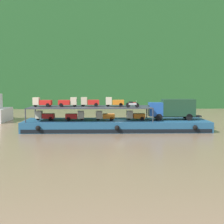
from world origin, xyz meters
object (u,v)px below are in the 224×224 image
mini_truck_lower_mid (105,116)px  motorcycle_upper_port (132,105)px  mini_truck_lower_stern (45,116)px  cargo_barge (116,125)px  mini_truck_lower_aft (75,116)px  covered_lorry (173,109)px  mini_truck_upper_stern (42,102)px  motorcycle_upper_centre (132,104)px  mini_truck_upper_bow (114,102)px  mini_truck_lower_fore (135,115)px  mini_truck_upper_fore (90,102)px  mini_truck_upper_mid (68,102)px

mini_truck_lower_mid → motorcycle_upper_port: (3.94, -1.52, 1.74)m
motorcycle_upper_port → mini_truck_lower_stern: bearing=171.2°
cargo_barge → motorcycle_upper_port: bearing=-40.8°
mini_truck_lower_aft → motorcycle_upper_port: size_ratio=1.46×
covered_lorry → mini_truck_upper_stern: mini_truck_upper_stern is taller
covered_lorry → motorcycle_upper_centre: size_ratio=4.15×
mini_truck_upper_bow → motorcycle_upper_centre: 2.67m
mini_truck_lower_fore → mini_truck_lower_mid: bearing=-176.1°
covered_lorry → motorcycle_upper_port: (-6.25, -2.07, 0.74)m
mini_truck_upper_stern → mini_truck_lower_aft: bearing=-5.2°
cargo_barge → covered_lorry: (8.53, 0.10, 2.45)m
mini_truck_upper_fore → motorcycle_upper_centre: 6.38m
mini_truck_lower_fore → mini_truck_lower_stern: bearing=179.4°
mini_truck_lower_aft → mini_truck_upper_stern: bearing=174.8°
mini_truck_upper_mid → cargo_barge: bearing=-1.0°
mini_truck_lower_mid → mini_truck_upper_bow: (1.44, 0.81, 2.00)m
mini_truck_upper_mid → motorcycle_upper_centre: 9.54m
mini_truck_lower_mid → covered_lorry: bearing=3.1°
covered_lorry → mini_truck_upper_fore: size_ratio=2.86×
mini_truck_lower_fore → mini_truck_upper_bow: size_ratio=0.99×
covered_lorry → mini_truck_upper_stern: (-19.47, -0.06, 1.00)m
covered_lorry → motorcycle_upper_centre: (-6.12, -0.08, 0.74)m
mini_truck_upper_stern → mini_truck_lower_mid: bearing=-3.0°
mini_truck_upper_stern → mini_truck_upper_bow: bearing=1.7°
covered_lorry → mini_truck_lower_fore: covered_lorry is taller
mini_truck_upper_bow → mini_truck_upper_mid: bearing=-178.1°
mini_truck_lower_mid → mini_truck_upper_bow: size_ratio=1.01×
cargo_barge → mini_truck_lower_fore: mini_truck_lower_fore is taller
covered_lorry → mini_truck_lower_fore: 5.76m
covered_lorry → mini_truck_lower_mid: bearing=-176.9°
mini_truck_lower_fore → mini_truck_upper_stern: 13.94m
mini_truck_lower_stern → covered_lorry: bearing=0.3°
mini_truck_lower_aft → mini_truck_upper_stern: 5.32m
mini_truck_upper_stern → motorcycle_upper_centre: size_ratio=1.47×
mini_truck_upper_stern → mini_truck_upper_mid: bearing=1.3°
mini_truck_lower_mid → motorcycle_upper_centre: motorcycle_upper_centre is taller
covered_lorry → mini_truck_lower_stern: 19.13m
mini_truck_lower_stern → motorcycle_upper_centre: motorcycle_upper_centre is taller
mini_truck_lower_aft → cargo_barge: bearing=3.9°
mini_truck_lower_fore → motorcycle_upper_port: 2.60m
mini_truck_lower_stern → mini_truck_upper_stern: bearing=175.3°
mini_truck_upper_mid → mini_truck_lower_stern: bearing=-178.0°
cargo_barge → mini_truck_upper_bow: 3.47m
mini_truck_lower_aft → mini_truck_upper_fore: (2.10, 1.03, 2.00)m
mini_truck_upper_fore → motorcycle_upper_centre: size_ratio=1.45×
mini_truck_lower_mid → mini_truck_upper_fore: bearing=154.7°
cargo_barge → motorcycle_upper_centre: 4.00m
mini_truck_upper_stern → cargo_barge: bearing=-0.2°
mini_truck_upper_bow → mini_truck_lower_stern: bearing=-178.1°
mini_truck_lower_mid → motorcycle_upper_port: size_ratio=1.47×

